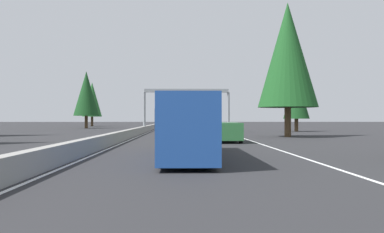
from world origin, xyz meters
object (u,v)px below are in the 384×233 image
Objects in this scene: conifer_left_mid at (86,94)px; conifer_right_mid at (296,96)px; minivan_near_center at (228,131)px; conifer_left_far at (92,100)px; box_truck_mid_right at (171,120)px; conifer_right_near at (288,55)px; sign_gantry_overhead at (188,98)px; sedan_mid_center at (207,127)px; bus_distant_a at (187,125)px.

conifer_right_mid is at bearing -118.52° from conifer_left_mid.
minivan_near_center is 0.44× the size of conifer_left_far.
conifer_right_mid is 42.87m from conifer_left_mid.
minivan_near_center is 74.47m from box_truck_mid_right.
conifer_right_near reaches higher than conifer_left_mid.
conifer_right_mid is at bearing -79.23° from sign_gantry_overhead.
conifer_right_mid is (3.24, -17.01, 0.47)m from sign_gantry_overhead.
sedan_mid_center is (5.41, -3.12, -4.38)m from sign_gantry_overhead.
sign_gantry_overhead is 51.05m from conifer_left_far.
sign_gantry_overhead is 51.33m from box_truck_mid_right.
sign_gantry_overhead reaches higher than bus_distant_a.
box_truck_mid_right is at bearing 23.71° from conifer_right_mid.
conifer_right_mid is (-47.82, -21.00, 3.93)m from box_truck_mid_right.
conifer_right_mid is at bearing -98.91° from sedan_mid_center.
box_truck_mid_right is 52.37m from conifer_right_mid.
sedan_mid_center is (28.48, 0.04, -0.27)m from minivan_near_center.
conifer_left_mid is at bearing 18.54° from bus_distant_a.
sign_gantry_overhead reaches higher than box_truck_mid_right.
conifer_left_mid reaches higher than bus_distant_a.
sign_gantry_overhead is at bearing -138.94° from conifer_left_mid.
conifer_right_mid is at bearing -19.59° from conifer_right_near.
minivan_near_center is at bearing -15.97° from bus_distant_a.
sedan_mid_center is at bearing -145.09° from conifer_left_far.
minivan_near_center is at bearing -157.92° from conifer_left_far.
sign_gantry_overhead is 17.32m from conifer_right_mid.
sign_gantry_overhead is 18.12m from conifer_right_near.
box_truck_mid_right is at bearing 4.48° from sign_gantry_overhead.
conifer_right_near reaches higher than sign_gantry_overhead.
conifer_right_near is at bearing -40.19° from minivan_near_center.
conifer_right_near is at bearing -27.32° from bus_distant_a.
sedan_mid_center is at bearing 21.98° from conifer_right_near.
box_truck_mid_right is (51.05, 4.00, -3.45)m from sign_gantry_overhead.
bus_distant_a is 26.09m from conifer_right_near.
bus_distant_a is at bearing 174.92° from sedan_mid_center.
conifer_left_mid is (18.28, 23.76, 6.50)m from sedan_mid_center.
box_truck_mid_right is (87.18, 3.42, -0.11)m from bus_distant_a.
bus_distant_a is 63.33m from conifer_left_mid.
sedan_mid_center is at bearing -127.57° from conifer_left_mid.
conifer_right_near is (22.23, -11.49, 7.38)m from bus_distant_a.
conifer_left_far is at bearing 44.86° from conifer_right_mid.
conifer_left_mid is at bearing 52.43° from sedan_mid_center.
conifer_left_far reaches higher than sign_gantry_overhead.
conifer_left_far reaches higher than box_truck_mid_right.
sign_gantry_overhead is 1.39× the size of conifer_right_mid.
conifer_right_mid is at bearing -156.29° from box_truck_mid_right.
bus_distant_a reaches higher than minivan_near_center.
conifer_left_far is at bearing 31.01° from conifer_right_near.
minivan_near_center is (13.06, -3.74, -0.77)m from bus_distant_a.
bus_distant_a is 87.25m from box_truck_mid_right.
sedan_mid_center is 0.29× the size of conifer_right_near.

